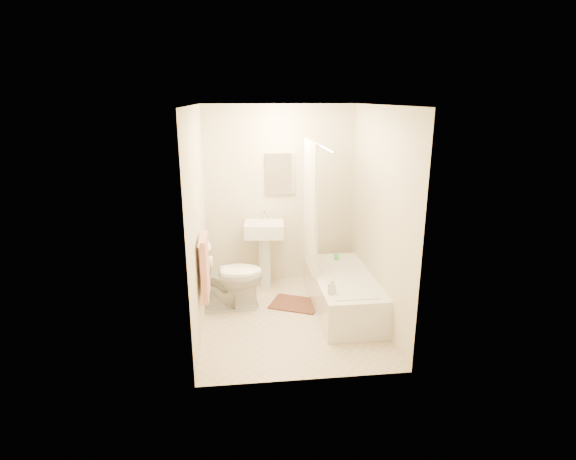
{
  "coord_description": "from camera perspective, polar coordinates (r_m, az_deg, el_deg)",
  "views": [
    {
      "loc": [
        -0.57,
        -4.7,
        2.48
      ],
      "look_at": [
        0.0,
        0.25,
        1.0
      ],
      "focal_mm": 28.0,
      "sensor_mm": 36.0,
      "label": 1
    }
  ],
  "objects": [
    {
      "name": "wall_back",
      "position": [
        6.06,
        -1.03,
        4.35
      ],
      "size": [
        2.0,
        0.02,
        2.4
      ],
      "primitive_type": "cube",
      "color": "beige",
      "rests_on": "ground"
    },
    {
      "name": "shower_curtain",
      "position": [
        5.42,
        2.85,
        3.08
      ],
      "size": [
        0.04,
        0.8,
        1.55
      ],
      "primitive_type": "cube",
      "color": "silver",
      "rests_on": "curtain_rod"
    },
    {
      "name": "floor",
      "position": [
        5.34,
        0.31,
        -11.11
      ],
      "size": [
        2.4,
        2.4,
        0.0
      ],
      "primitive_type": "plane",
      "color": "beige",
      "rests_on": "ground"
    },
    {
      "name": "mirror",
      "position": [
        5.99,
        -1.03,
        7.12
      ],
      "size": [
        0.4,
        0.03,
        0.55
      ],
      "primitive_type": "cube",
      "color": "white",
      "rests_on": "wall_back"
    },
    {
      "name": "toilet_paper",
      "position": [
        5.15,
        -10.19,
        -3.95
      ],
      "size": [
        0.11,
        0.12,
        0.12
      ],
      "primitive_type": "cylinder",
      "rotation": [
        0.0,
        1.57,
        0.0
      ],
      "color": "white",
      "rests_on": "wall_left"
    },
    {
      "name": "curtain_rod",
      "position": [
        4.9,
        3.75,
        10.89
      ],
      "size": [
        0.03,
        1.7,
        0.03
      ],
      "primitive_type": "cylinder",
      "rotation": [
        1.57,
        0.0,
        0.0
      ],
      "color": "silver",
      "rests_on": "wall_back"
    },
    {
      "name": "bath_mat",
      "position": [
        5.66,
        0.91,
        -9.35
      ],
      "size": [
        0.7,
        0.63,
        0.02
      ],
      "primitive_type": "cube",
      "rotation": [
        0.0,
        0.0,
        -0.42
      ],
      "color": "#4A2819",
      "rests_on": "floor"
    },
    {
      "name": "bathtub",
      "position": [
        5.5,
        7.01,
        -7.87
      ],
      "size": [
        0.68,
        1.56,
        0.44
      ],
      "primitive_type": null,
      "color": "silver",
      "rests_on": "floor"
    },
    {
      "name": "ceiling",
      "position": [
        4.74,
        0.36,
        15.58
      ],
      "size": [
        2.4,
        2.4,
        0.0
      ],
      "primitive_type": "plane",
      "color": "white",
      "rests_on": "ground"
    },
    {
      "name": "towel_bar",
      "position": [
        4.67,
        -11.05,
        -0.94
      ],
      "size": [
        0.02,
        0.6,
        0.02
      ],
      "primitive_type": "cylinder",
      "rotation": [
        1.57,
        0.0,
        0.0
      ],
      "color": "silver",
      "rests_on": "wall_left"
    },
    {
      "name": "toilet",
      "position": [
        5.48,
        -7.5,
        -5.8
      ],
      "size": [
        0.85,
        0.5,
        0.82
      ],
      "primitive_type": "imported",
      "rotation": [
        0.0,
        0.0,
        1.61
      ],
      "color": "white",
      "rests_on": "floor"
    },
    {
      "name": "towel",
      "position": [
        4.78,
        -10.49,
        -4.59
      ],
      "size": [
        0.06,
        0.45,
        0.66
      ],
      "primitive_type": "cube",
      "color": "#CC7266",
      "rests_on": "towel_bar"
    },
    {
      "name": "wall_left",
      "position": [
        4.89,
        -11.38,
        1.04
      ],
      "size": [
        0.02,
        2.4,
        2.4
      ],
      "primitive_type": "cube",
      "color": "beige",
      "rests_on": "ground"
    },
    {
      "name": "wall_right",
      "position": [
        5.12,
        11.52,
        1.72
      ],
      "size": [
        0.02,
        2.4,
        2.4
      ],
      "primitive_type": "cube",
      "color": "beige",
      "rests_on": "ground"
    },
    {
      "name": "soap_bottle",
      "position": [
        4.89,
        5.6,
        -7.07
      ],
      "size": [
        0.1,
        0.1,
        0.18
      ],
      "primitive_type": "imported",
      "rotation": [
        0.0,
        0.0,
        -0.29
      ],
      "color": "white",
      "rests_on": "bathtub"
    },
    {
      "name": "sink",
      "position": [
        6.0,
        -2.98,
        -2.82
      ],
      "size": [
        0.54,
        0.45,
        0.99
      ],
      "primitive_type": null,
      "rotation": [
        0.0,
        0.0,
        -0.09
      ],
      "color": "silver",
      "rests_on": "floor"
    },
    {
      "name": "scrub_brush",
      "position": [
        5.94,
        6.15,
        -3.45
      ],
      "size": [
        0.09,
        0.19,
        0.04
      ],
      "primitive_type": "cube",
      "rotation": [
        0.0,
        0.0,
        -0.18
      ],
      "color": "green",
      "rests_on": "bathtub"
    }
  ]
}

